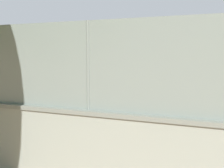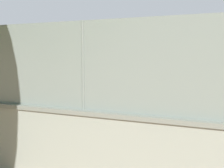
# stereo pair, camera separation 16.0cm
# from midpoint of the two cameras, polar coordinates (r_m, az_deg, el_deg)

# --- Properties ---
(ground_plane) EXTENTS (260.00, 260.00, 0.00)m
(ground_plane) POSITION_cam_midpoint_polar(r_m,az_deg,el_deg) (17.40, 10.53, -1.92)
(ground_plane) COLOR tan
(player_foreground_swinging) EXTENTS (0.72, 1.24, 1.62)m
(player_foreground_swinging) POSITION_cam_midpoint_polar(r_m,az_deg,el_deg) (12.88, 10.58, -0.46)
(player_foreground_swinging) COLOR #B2B2B2
(player_foreground_swinging) RESTS_ON ground_plane
(player_baseline_waiting) EXTENTS (0.67, 0.97, 1.52)m
(player_baseline_waiting) POSITION_cam_midpoint_polar(r_m,az_deg,el_deg) (20.81, -2.52, 1.95)
(player_baseline_waiting) COLOR #591919
(player_baseline_waiting) RESTS_ON ground_plane
(sports_ball) EXTENTS (0.12, 0.12, 0.12)m
(sports_ball) POSITION_cam_midpoint_polar(r_m,az_deg,el_deg) (11.11, 7.02, -6.16)
(sports_ball) COLOR orange
(sports_ball) RESTS_ON ground_plane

